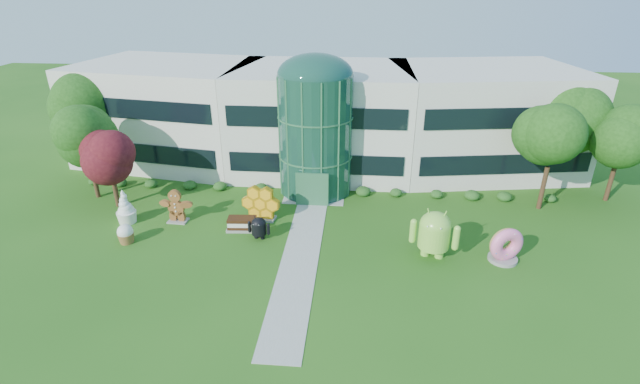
# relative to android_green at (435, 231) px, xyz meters

# --- Properties ---
(ground) EXTENTS (140.00, 140.00, 0.00)m
(ground) POSITION_rel_android_green_xyz_m (-8.62, -2.27, -1.88)
(ground) COLOR #215114
(ground) RESTS_ON ground
(building) EXTENTS (46.00, 15.00, 9.30)m
(building) POSITION_rel_android_green_xyz_m (-8.62, 15.73, 2.77)
(building) COLOR beige
(building) RESTS_ON ground
(atrium) EXTENTS (6.00, 6.00, 9.80)m
(atrium) POSITION_rel_android_green_xyz_m (-8.62, 9.73, 3.02)
(atrium) COLOR #194738
(atrium) RESTS_ON ground
(walkway) EXTENTS (2.40, 20.00, 0.04)m
(walkway) POSITION_rel_android_green_xyz_m (-8.62, -0.27, -1.86)
(walkway) COLOR #9E9E93
(walkway) RESTS_ON ground
(tree_red) EXTENTS (4.00, 4.00, 6.00)m
(tree_red) POSITION_rel_android_green_xyz_m (-24.12, 5.23, 1.12)
(tree_red) COLOR #3F0C14
(tree_red) RESTS_ON ground
(trees_backdrop) EXTENTS (52.00, 8.00, 8.40)m
(trees_backdrop) POSITION_rel_android_green_xyz_m (-8.62, 10.73, 2.32)
(trees_backdrop) COLOR #194110
(trees_backdrop) RESTS_ON ground
(android_green) EXTENTS (3.75, 2.95, 3.75)m
(android_green) POSITION_rel_android_green_xyz_m (0.00, 0.00, 0.00)
(android_green) COLOR #8BD444
(android_green) RESTS_ON ground
(android_black) EXTENTS (1.83, 1.37, 1.91)m
(android_black) POSITION_rel_android_green_xyz_m (-11.81, 1.23, -0.92)
(android_black) COLOR black
(android_black) RESTS_ON ground
(donut) EXTENTS (2.56, 1.82, 2.41)m
(donut) POSITION_rel_android_green_xyz_m (4.51, -0.13, -0.67)
(donut) COLOR pink
(donut) RESTS_ON ground
(gingerbread) EXTENTS (2.90, 1.26, 2.62)m
(gingerbread) POSITION_rel_android_green_xyz_m (-18.41, 3.15, -0.56)
(gingerbread) COLOR brown
(gingerbread) RESTS_ON ground
(ice_cream_sandwich) EXTENTS (2.29, 1.26, 0.99)m
(ice_cream_sandwich) POSITION_rel_android_green_xyz_m (-13.28, 2.33, -1.38)
(ice_cream_sandwich) COLOR black
(ice_cream_sandwich) RESTS_ON ground
(honeycomb) EXTENTS (3.22, 1.54, 2.43)m
(honeycomb) POSITION_rel_android_green_xyz_m (-12.22, 4.08, -0.66)
(honeycomb) COLOR #FEB019
(honeycomb) RESTS_ON ground
(froyo) EXTENTS (1.93, 1.93, 2.65)m
(froyo) POSITION_rel_android_green_xyz_m (-22.12, 2.69, -0.55)
(froyo) COLOR white
(froyo) RESTS_ON ground
(cupcake) EXTENTS (1.46, 1.46, 1.39)m
(cupcake) POSITION_rel_android_green_xyz_m (-20.84, -0.10, -1.18)
(cupcake) COLOR white
(cupcake) RESTS_ON ground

